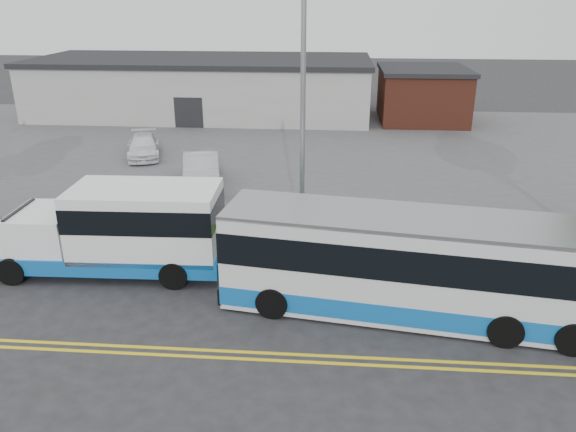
# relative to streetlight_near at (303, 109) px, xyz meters

# --- Properties ---
(ground) EXTENTS (140.00, 140.00, 0.00)m
(ground) POSITION_rel_streetlight_near_xyz_m (-3.00, -2.73, -5.23)
(ground) COLOR #28282B
(ground) RESTS_ON ground
(lane_line_north) EXTENTS (70.00, 0.12, 0.01)m
(lane_line_north) POSITION_rel_streetlight_near_xyz_m (-3.00, -6.58, -5.23)
(lane_line_north) COLOR yellow
(lane_line_north) RESTS_ON ground
(lane_line_south) EXTENTS (70.00, 0.12, 0.01)m
(lane_line_south) POSITION_rel_streetlight_near_xyz_m (-3.00, -6.88, -5.23)
(lane_line_south) COLOR yellow
(lane_line_south) RESTS_ON ground
(curb) EXTENTS (80.00, 0.30, 0.15)m
(curb) POSITION_rel_streetlight_near_xyz_m (-3.00, -1.63, -5.16)
(curb) COLOR #9E9B93
(curb) RESTS_ON ground
(verge) EXTENTS (80.00, 3.30, 0.10)m
(verge) POSITION_rel_streetlight_near_xyz_m (-3.00, 0.17, -5.18)
(verge) COLOR #2D531B
(verge) RESTS_ON ground
(parking_lot) EXTENTS (80.00, 25.00, 0.10)m
(parking_lot) POSITION_rel_streetlight_near_xyz_m (-3.00, 14.27, -5.18)
(parking_lot) COLOR #4C4C4F
(parking_lot) RESTS_ON ground
(commercial_building) EXTENTS (25.40, 10.40, 4.35)m
(commercial_building) POSITION_rel_streetlight_near_xyz_m (-9.00, 24.27, -3.05)
(commercial_building) COLOR #9E9E99
(commercial_building) RESTS_ON ground
(brick_wing) EXTENTS (6.30, 7.30, 3.90)m
(brick_wing) POSITION_rel_streetlight_near_xyz_m (7.50, 23.27, -3.27)
(brick_wing) COLOR brown
(brick_wing) RESTS_ON ground
(streetlight_near) EXTENTS (0.35, 1.53, 9.50)m
(streetlight_near) POSITION_rel_streetlight_near_xyz_m (0.00, 0.00, 0.00)
(streetlight_near) COLOR gray
(streetlight_near) RESTS_ON verge
(shuttle_bus) EXTENTS (7.91, 2.83, 3.00)m
(shuttle_bus) POSITION_rel_streetlight_near_xyz_m (-5.81, -2.17, -3.63)
(shuttle_bus) COLOR #1061B6
(shuttle_bus) RESTS_ON ground
(transit_bus) EXTENTS (11.25, 4.09, 3.05)m
(transit_bus) POSITION_rel_streetlight_near_xyz_m (3.41, -4.16, -3.69)
(transit_bus) COLOR silver
(transit_bus) RESTS_ON ground
(pedestrian) EXTENTS (0.72, 0.58, 1.71)m
(pedestrian) POSITION_rel_streetlight_near_xyz_m (-5.74, -0.83, -4.28)
(pedestrian) COLOR black
(pedestrian) RESTS_ON verge
(parked_car_a) EXTENTS (2.73, 5.08, 1.59)m
(parked_car_a) POSITION_rel_streetlight_near_xyz_m (-5.29, 6.81, -4.34)
(parked_car_a) COLOR #AAABB1
(parked_car_a) RESTS_ON parking_lot
(parked_car_b) EXTENTS (2.87, 4.55, 1.23)m
(parked_car_b) POSITION_rel_streetlight_near_xyz_m (-9.77, 11.68, -4.52)
(parked_car_b) COLOR white
(parked_car_b) RESTS_ON parking_lot
(grocery_bag_left) EXTENTS (0.32, 0.32, 0.32)m
(grocery_bag_left) POSITION_rel_streetlight_near_xyz_m (-6.04, -1.08, -4.97)
(grocery_bag_left) COLOR white
(grocery_bag_left) RESTS_ON verge
(grocery_bag_right) EXTENTS (0.32, 0.32, 0.32)m
(grocery_bag_right) POSITION_rel_streetlight_near_xyz_m (-5.44, -0.58, -4.97)
(grocery_bag_right) COLOR white
(grocery_bag_right) RESTS_ON verge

